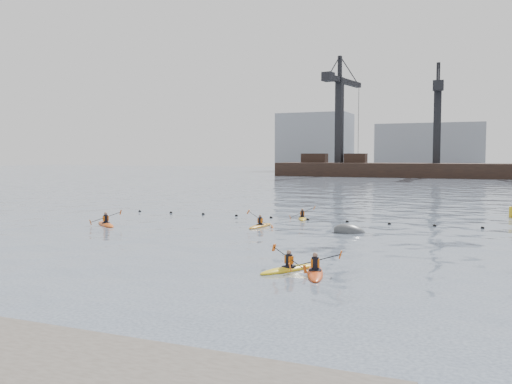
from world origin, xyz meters
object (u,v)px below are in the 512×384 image
kayaker_0 (315,272)px  kayaker_5 (302,218)px  kayaker_2 (106,224)px  kayaker_3 (260,225)px  mooring_buoy (350,233)px  kayaker_1 (289,268)px

kayaker_0 → kayaker_5: bearing=92.5°
kayaker_2 → kayaker_3: (10.10, 3.41, -0.01)m
kayaker_0 → kayaker_3: bearing=104.0°
kayaker_5 → mooring_buoy: 7.59m
kayaker_0 → kayaker_2: bearing=135.4°
kayaker_2 → kayaker_5: size_ratio=1.04×
kayaker_1 → mooring_buoy: (-0.24, 12.03, -0.09)m
kayaker_2 → mooring_buoy: kayaker_2 is taller
kayaker_5 → kayaker_2: bearing=-161.3°
kayaker_1 → kayaker_3: (-6.43, 12.36, -0.01)m
kayaker_1 → kayaker_5: 18.51m
kayaker_1 → kayaker_2: bearing=-179.2°
kayaker_1 → kayaker_3: 13.93m
kayaker_3 → kayaker_2: bearing=-155.2°
kayaker_1 → mooring_buoy: size_ratio=1.44×
kayaker_3 → mooring_buoy: size_ratio=1.42×
kayaker_0 → mooring_buoy: (-1.45, 12.29, -0.10)m
kayaker_2 → kayaker_3: bearing=-34.1°
kayaker_1 → mooring_buoy: kayaker_1 is taller
kayaker_0 → kayaker_3: kayaker_3 is taller
mooring_buoy → kayaker_0: bearing=-83.3°
kayaker_1 → kayaker_3: bearing=146.7°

